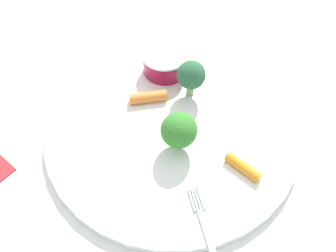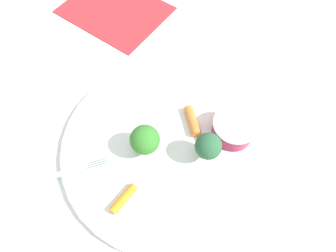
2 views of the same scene
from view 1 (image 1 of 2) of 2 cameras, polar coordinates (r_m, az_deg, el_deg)
ground_plane at (r=0.45m, az=0.66°, el=-0.58°), size 2.40×2.40×0.00m
plate at (r=0.45m, az=0.67°, el=-0.12°), size 0.32×0.32×0.01m
sauce_cup at (r=0.50m, az=-0.47°, el=10.29°), size 0.06×0.06×0.03m
broccoli_floret_0 at (r=0.40m, az=1.78°, el=-0.71°), size 0.04×0.04×0.05m
broccoli_floret_1 at (r=0.45m, az=3.78°, el=8.14°), size 0.04×0.04×0.05m
carrot_stick_0 at (r=0.46m, az=-3.26°, el=4.67°), size 0.05×0.04×0.01m
carrot_stick_1 at (r=0.41m, az=12.12°, el=-6.28°), size 0.01×0.04×0.01m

